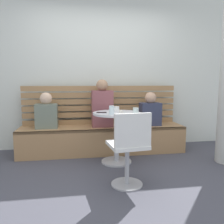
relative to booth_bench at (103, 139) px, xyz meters
name	(u,v)px	position (x,y,z in m)	size (l,w,h in m)	color
ground	(115,183)	(0.00, -1.20, -0.22)	(8.00, 8.00, 0.00)	#42424C
back_wall	(100,66)	(0.00, 0.44, 1.23)	(5.20, 0.10, 2.90)	silver
booth_bench	(103,139)	(0.00, 0.00, 0.00)	(2.70, 0.52, 0.44)	#A87C51
booth_backrest	(101,105)	(0.00, 0.24, 0.56)	(2.65, 0.04, 0.67)	#9A7249
cafe_table	(117,128)	(0.14, -0.51, 0.30)	(0.68, 0.68, 0.74)	#ADADB2
white_chair	(129,147)	(0.14, -1.33, 0.24)	(0.45, 0.45, 0.85)	#ADADB2
person_adult	(102,106)	(-0.01, 0.01, 0.57)	(0.34, 0.22, 0.77)	brown
person_child_left	(47,113)	(-0.90, 0.01, 0.47)	(0.34, 0.22, 0.57)	slate
person_child_middle	(150,111)	(0.81, -0.01, 0.46)	(0.34, 0.22, 0.56)	#333851
cup_glass_tall	(112,110)	(0.04, -0.72, 0.58)	(0.07, 0.07, 0.12)	silver
cup_glass_short	(136,110)	(0.39, -0.65, 0.56)	(0.08, 0.08, 0.08)	silver
cup_espresso_small	(121,113)	(0.15, -0.75, 0.55)	(0.06, 0.06, 0.06)	silver
cup_ceramic_white	(117,109)	(0.17, -0.37, 0.55)	(0.08, 0.08, 0.07)	white
phone_on_table	(102,112)	(-0.08, -0.52, 0.52)	(0.07, 0.14, 0.01)	black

